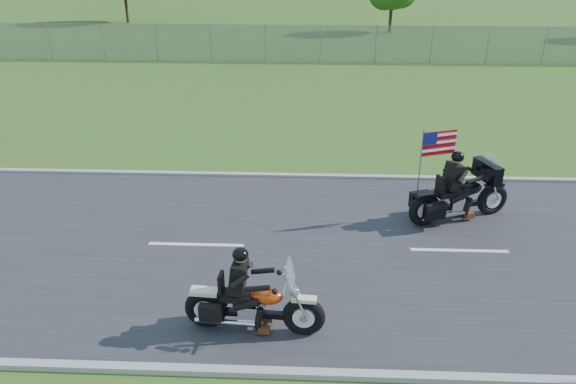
{
  "coord_description": "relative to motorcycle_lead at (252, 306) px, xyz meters",
  "views": [
    {
      "loc": [
        0.61,
        -11.07,
        6.6
      ],
      "look_at": [
        0.12,
        0.0,
        1.42
      ],
      "focal_mm": 35.0,
      "sensor_mm": 36.0,
      "label": 1
    }
  ],
  "objects": [
    {
      "name": "motorcycle_lead",
      "position": [
        0.0,
        0.0,
        0.0
      ],
      "size": [
        2.57,
        0.73,
        1.73
      ],
      "rotation": [
        0.0,
        0.0,
        -0.08
      ],
      "color": "black",
      "rests_on": "ground"
    },
    {
      "name": "curb_south",
      "position": [
        0.4,
        -1.12,
        -0.49
      ],
      "size": [
        120.0,
        0.18,
        0.12
      ],
      "primitive_type": "cube",
      "color": "#9E9B93",
      "rests_on": "ground"
    },
    {
      "name": "ground",
      "position": [
        0.4,
        2.93,
        -0.54
      ],
      "size": [
        420.0,
        420.0,
        0.0
      ],
      "primitive_type": "plane",
      "color": "#2E5119",
      "rests_on": "ground"
    },
    {
      "name": "fence",
      "position": [
        -4.6,
        22.93,
        0.46
      ],
      "size": [
        60.0,
        0.03,
        2.0
      ],
      "primitive_type": "cube",
      "color": "gray",
      "rests_on": "ground"
    },
    {
      "name": "road",
      "position": [
        0.4,
        2.93,
        -0.52
      ],
      "size": [
        120.0,
        8.0,
        0.04
      ],
      "primitive_type": "cube",
      "color": "#28282B",
      "rests_on": "ground"
    },
    {
      "name": "curb_north",
      "position": [
        0.4,
        6.98,
        -0.49
      ],
      "size": [
        120.0,
        0.18,
        0.12
      ],
      "primitive_type": "cube",
      "color": "#9E9B93",
      "rests_on": "ground"
    },
    {
      "name": "motorcycle_follow",
      "position": [
        4.69,
        4.51,
        0.09
      ],
      "size": [
        2.68,
        1.39,
        2.33
      ],
      "rotation": [
        0.0,
        0.0,
        0.36
      ],
      "color": "black",
      "rests_on": "ground"
    }
  ]
}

